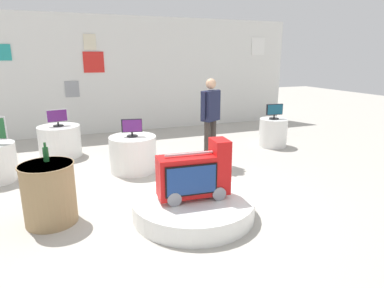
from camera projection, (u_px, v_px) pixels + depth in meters
name	position (u px, v px, depth m)	size (l,w,h in m)	color
ground_plane	(176.00, 200.00, 5.03)	(30.00, 30.00, 0.00)	#B2ADA3
back_wall_display	(117.00, 75.00, 9.20)	(10.84, 0.13, 3.20)	silver
main_display_pedestal	(193.00, 207.00, 4.53)	(1.67, 1.67, 0.26)	white
novelty_firetruck_tv	(195.00, 176.00, 4.41)	(0.98, 0.45, 0.80)	gray
display_pedestal_left_rear	(60.00, 141.00, 7.16)	(0.88, 0.88, 0.67)	white
tv_on_left_rear	(57.00, 117.00, 7.02)	(0.43, 0.21, 0.36)	black
display_pedestal_center_rear	(273.00, 132.00, 7.97)	(0.66, 0.66, 0.67)	white
tv_on_center_rear	(275.00, 111.00, 7.83)	(0.42, 0.23, 0.36)	black
display_pedestal_far_right	(133.00, 154.00, 6.25)	(0.88, 0.88, 0.67)	white
tv_on_far_right	(132.00, 127.00, 6.12)	(0.38, 0.20, 0.33)	black
side_table_round	(49.00, 193.00, 4.27)	(0.68, 0.68, 0.81)	#9E7F56
bottle_on_side_table	(46.00, 154.00, 4.26)	(0.07, 0.07, 0.25)	#195926
shopper_browsing_near_truck	(210.00, 115.00, 6.41)	(0.50, 0.36, 1.72)	#38332D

